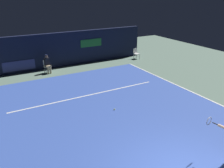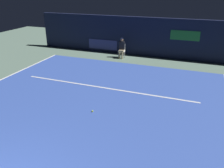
% 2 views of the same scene
% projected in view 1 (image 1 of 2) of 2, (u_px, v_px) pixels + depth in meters
% --- Properties ---
extents(ground_plane, '(31.22, 31.22, 0.00)m').
position_uv_depth(ground_plane, '(106.00, 111.00, 11.64)').
color(ground_plane, slate).
extents(court_surface, '(10.98, 12.30, 0.01)m').
position_uv_depth(court_surface, '(106.00, 111.00, 11.64)').
color(court_surface, '#3856B2').
rests_on(court_surface, ground).
extents(line_sideline_left, '(0.10, 12.30, 0.01)m').
position_uv_depth(line_sideline_left, '(187.00, 90.00, 14.12)').
color(line_sideline_left, white).
rests_on(line_sideline_left, court_surface).
extents(line_service, '(8.57, 0.10, 0.01)m').
position_uv_depth(line_service, '(88.00, 95.00, 13.37)').
color(line_service, white).
rests_on(line_service, court_surface).
extents(back_wall, '(15.03, 0.33, 2.60)m').
position_uv_depth(back_wall, '(54.00, 51.00, 17.88)').
color(back_wall, '#141933').
rests_on(back_wall, ground).
extents(line_judge_on_chair, '(0.49, 0.57, 1.32)m').
position_uv_depth(line_judge_on_chair, '(47.00, 64.00, 16.81)').
color(line_judge_on_chair, white).
rests_on(line_judge_on_chair, ground).
extents(courtside_chair_near, '(0.48, 0.46, 0.88)m').
position_uv_depth(courtside_chair_near, '(136.00, 53.00, 20.46)').
color(courtside_chair_near, white).
rests_on(courtside_chair_near, ground).
extents(tennis_ball, '(0.07, 0.07, 0.07)m').
position_uv_depth(tennis_ball, '(114.00, 109.00, 11.73)').
color(tennis_ball, '#CCE033').
rests_on(tennis_ball, court_surface).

